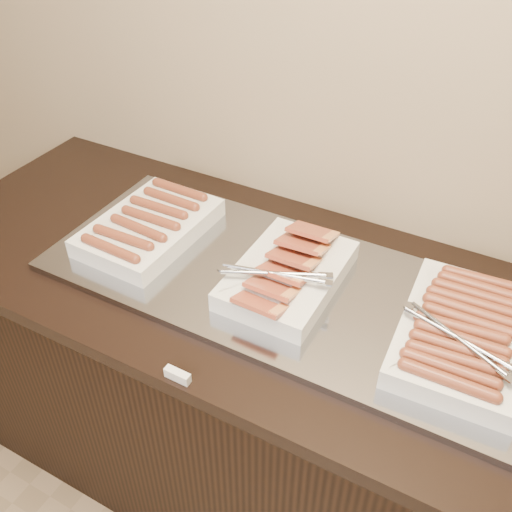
{
  "coord_description": "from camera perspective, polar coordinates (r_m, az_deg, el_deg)",
  "views": [
    {
      "loc": [
        0.43,
        1.18,
        1.84
      ],
      "look_at": [
        -0.09,
        2.13,
        0.97
      ],
      "focal_mm": 40.0,
      "sensor_mm": 36.0,
      "label": 1
    }
  ],
  "objects": [
    {
      "name": "dish_center",
      "position": [
        1.37,
        3.12,
        -1.77
      ],
      "size": [
        0.27,
        0.37,
        0.09
      ],
      "rotation": [
        0.0,
        0.0,
        0.0
      ],
      "color": "silver",
      "rests_on": "warming_tray"
    },
    {
      "name": "dish_left",
      "position": [
        1.55,
        -10.59,
        2.98
      ],
      "size": [
        0.25,
        0.37,
        0.07
      ],
      "rotation": [
        0.0,
        0.0,
        -0.03
      ],
      "color": "silver",
      "rests_on": "warming_tray"
    },
    {
      "name": "label_holder",
      "position": [
        1.21,
        -7.85,
        -11.73
      ],
      "size": [
        0.06,
        0.02,
        0.02
      ],
      "primitive_type": "cube",
      "rotation": [
        0.0,
        0.0,
        -0.01
      ],
      "color": "silver",
      "rests_on": "counter"
    },
    {
      "name": "warming_tray",
      "position": [
        1.4,
        2.75,
        -2.85
      ],
      "size": [
        1.2,
        0.5,
        0.02
      ],
      "primitive_type": "cube",
      "color": "#91949F",
      "rests_on": "counter"
    },
    {
      "name": "dish_right",
      "position": [
        1.3,
        20.03,
        -7.28
      ],
      "size": [
        0.28,
        0.4,
        0.08
      ],
      "rotation": [
        0.0,
        0.0,
        0.05
      ],
      "color": "silver",
      "rests_on": "warming_tray"
    },
    {
      "name": "counter",
      "position": [
        1.74,
        2.59,
        -14.36
      ],
      "size": [
        2.06,
        0.76,
        0.9
      ],
      "color": "black",
      "rests_on": "ground"
    }
  ]
}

